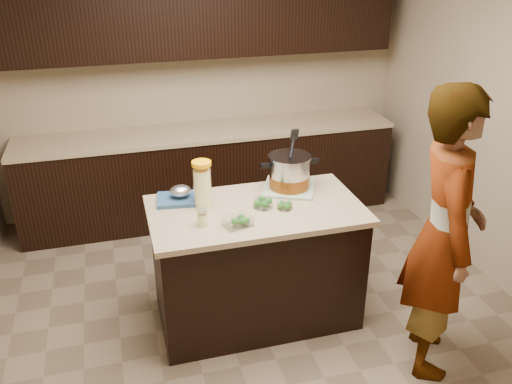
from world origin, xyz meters
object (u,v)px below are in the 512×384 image
at_px(island, 256,263).
at_px(person, 444,235).
at_px(stock_pot, 289,174).
at_px(lemonade_pitcher, 202,186).

distance_m(island, person, 1.32).
height_order(island, stock_pot, stock_pot).
xyz_separation_m(island, person, (0.98, -0.73, 0.49)).
height_order(stock_pot, person, person).
relative_size(island, lemonade_pitcher, 4.55).
xyz_separation_m(stock_pot, person, (0.67, -0.96, -0.08)).
xyz_separation_m(island, stock_pot, (0.31, 0.22, 0.57)).
bearing_deg(lemonade_pitcher, person, -33.29).
distance_m(island, lemonade_pitcher, 0.70).
distance_m(island, stock_pot, 0.69).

